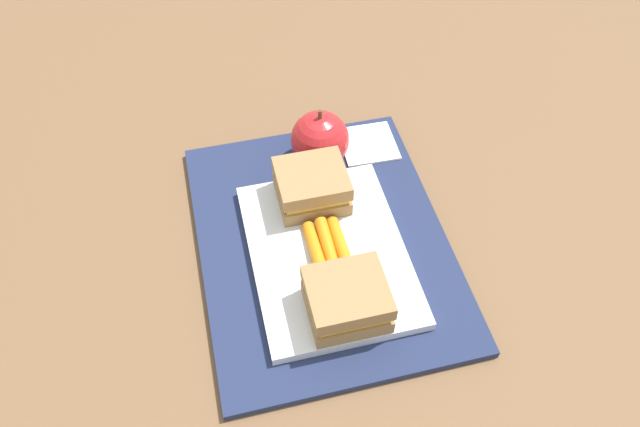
# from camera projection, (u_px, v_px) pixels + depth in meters

# --- Properties ---
(ground_plane) EXTENTS (2.40, 2.40, 0.00)m
(ground_plane) POSITION_uv_depth(u_px,v_px,m) (323.00, 244.00, 0.71)
(ground_plane) COLOR brown
(lunchbag_mat) EXTENTS (0.36, 0.28, 0.01)m
(lunchbag_mat) POSITION_uv_depth(u_px,v_px,m) (323.00, 242.00, 0.71)
(lunchbag_mat) COLOR navy
(lunchbag_mat) RESTS_ON ground_plane
(food_tray) EXTENTS (0.23, 0.17, 0.01)m
(food_tray) POSITION_uv_depth(u_px,v_px,m) (328.00, 253.00, 0.68)
(food_tray) COLOR white
(food_tray) RESTS_ON lunchbag_mat
(sandwich_half_left) EXTENTS (0.07, 0.08, 0.04)m
(sandwich_half_left) POSITION_uv_depth(u_px,v_px,m) (347.00, 299.00, 0.62)
(sandwich_half_left) COLOR #9E7A4C
(sandwich_half_left) RESTS_ON food_tray
(sandwich_half_right) EXTENTS (0.07, 0.08, 0.04)m
(sandwich_half_right) POSITION_uv_depth(u_px,v_px,m) (312.00, 186.00, 0.71)
(sandwich_half_right) COLOR #9E7A4C
(sandwich_half_right) RESTS_ON food_tray
(carrot_sticks_bundle) EXTENTS (0.08, 0.04, 0.02)m
(carrot_sticks_bundle) POSITION_uv_depth(u_px,v_px,m) (328.00, 247.00, 0.67)
(carrot_sticks_bundle) COLOR orange
(carrot_sticks_bundle) RESTS_ON food_tray
(apple) EXTENTS (0.07, 0.07, 0.08)m
(apple) POSITION_uv_depth(u_px,v_px,m) (320.00, 140.00, 0.75)
(apple) COLOR red
(apple) RESTS_ON lunchbag_mat
(paper_napkin) EXTENTS (0.07, 0.07, 0.00)m
(paper_napkin) POSITION_uv_depth(u_px,v_px,m) (368.00, 144.00, 0.80)
(paper_napkin) COLOR white
(paper_napkin) RESTS_ON lunchbag_mat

